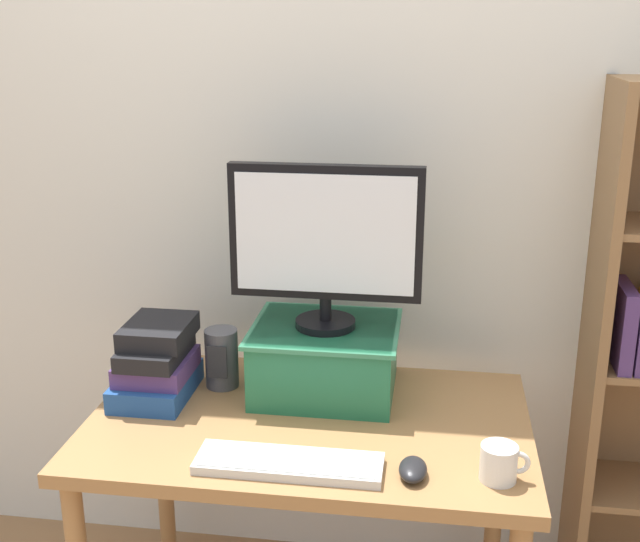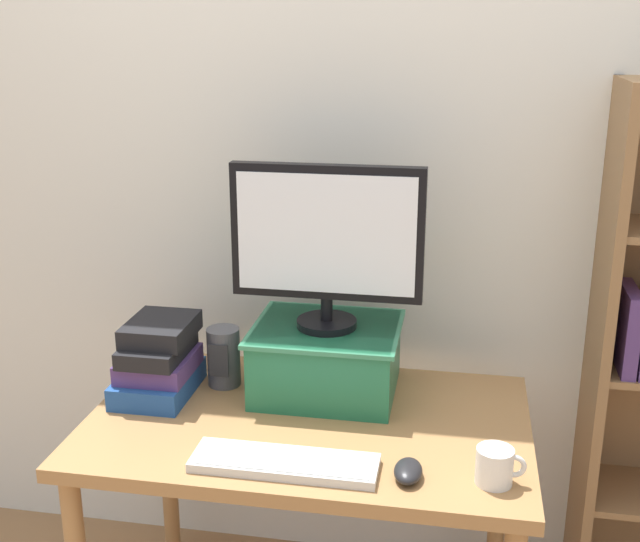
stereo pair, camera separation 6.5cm
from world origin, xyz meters
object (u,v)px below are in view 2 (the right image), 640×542
object	(u,v)px
desk	(308,449)
computer_monitor	(327,240)
riser_box	(327,357)
coffee_mug	(496,466)
book_stack	(159,361)
keyboard	(285,463)
desk_speaker	(224,357)
computer_mouse	(408,471)

from	to	relation	value
desk	computer_monitor	distance (m)	0.55
riser_box	computer_monitor	world-z (taller)	computer_monitor
coffee_mug	book_stack	bearing A→B (deg)	161.85
book_stack	keyboard	bearing A→B (deg)	-36.70
computer_monitor	desk	bearing A→B (deg)	-96.79
coffee_mug	desk_speaker	xyz separation A→B (m)	(-0.74, 0.38, 0.04)
riser_box	computer_monitor	bearing A→B (deg)	-90.00
computer_mouse	keyboard	bearing A→B (deg)	-178.93
computer_monitor	keyboard	distance (m)	0.59
computer_mouse	desk	bearing A→B (deg)	139.38
coffee_mug	desk_speaker	distance (m)	0.83
book_stack	desk_speaker	size ratio (longest dim) A/B	1.59
desk	book_stack	distance (m)	0.47
riser_box	computer_mouse	bearing A→B (deg)	-57.67
book_stack	coffee_mug	bearing A→B (deg)	-18.15
desk	computer_mouse	bearing A→B (deg)	-40.62
desk	desk_speaker	xyz separation A→B (m)	(-0.27, 0.16, 0.17)
desk	keyboard	size ratio (longest dim) A/B	2.63
computer_monitor	book_stack	bearing A→B (deg)	-168.06
book_stack	desk	bearing A→B (deg)	-9.54
riser_box	desk_speaker	distance (m)	0.29
riser_box	coffee_mug	world-z (taller)	riser_box
computer_mouse	computer_monitor	bearing A→B (deg)	122.43
desk	computer_mouse	xyz separation A→B (m)	(0.28, -0.24, 0.11)
keyboard	coffee_mug	bearing A→B (deg)	2.50
desk	computer_mouse	distance (m)	0.38
book_stack	coffee_mug	xyz separation A→B (m)	(0.89, -0.29, -0.05)
computer_monitor	coffee_mug	size ratio (longest dim) A/B	4.58
desk	book_stack	size ratio (longest dim) A/B	4.27
riser_box	desk_speaker	size ratio (longest dim) A/B	2.39
keyboard	riser_box	bearing A→B (deg)	86.32
keyboard	desk_speaker	world-z (taller)	desk_speaker
desk	computer_monitor	xyz separation A→B (m)	(0.02, 0.17, 0.52)
book_stack	coffee_mug	size ratio (longest dim) A/B	2.39
keyboard	book_stack	size ratio (longest dim) A/B	1.63
keyboard	desk_speaker	distance (m)	0.48
desk	desk_speaker	distance (m)	0.36
riser_box	keyboard	distance (m)	0.42
desk	riser_box	xyz separation A→B (m)	(0.02, 0.17, 0.19)
keyboard	computer_mouse	size ratio (longest dim) A/B	4.14
computer_mouse	desk_speaker	bearing A→B (deg)	144.19
computer_monitor	coffee_mug	distance (m)	0.71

